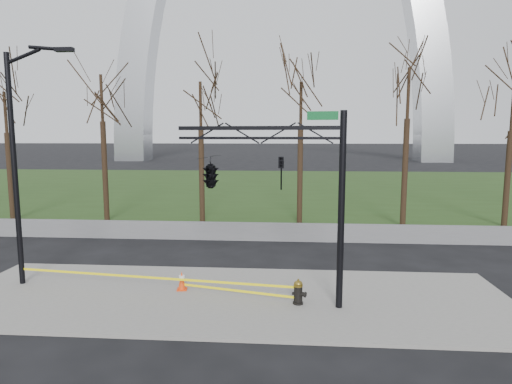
# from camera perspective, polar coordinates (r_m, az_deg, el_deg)

# --- Properties ---
(ground) EXTENTS (500.00, 500.00, 0.00)m
(ground) POSITION_cam_1_polar(r_m,az_deg,el_deg) (14.70, -3.37, -13.69)
(ground) COLOR black
(ground) RESTS_ON ground
(sidewalk) EXTENTS (18.00, 6.00, 0.10)m
(sidewalk) POSITION_cam_1_polar(r_m,az_deg,el_deg) (14.69, -3.37, -13.51)
(sidewalk) COLOR slate
(sidewalk) RESTS_ON ground
(grass_strip) EXTENTS (120.00, 40.00, 0.06)m
(grass_strip) POSITION_cam_1_polar(r_m,az_deg,el_deg) (43.94, 1.81, 0.58)
(grass_strip) COLOR #233B15
(grass_strip) RESTS_ON ground
(guardrail) EXTENTS (60.00, 0.30, 0.90)m
(guardrail) POSITION_cam_1_polar(r_m,az_deg,el_deg) (22.20, -0.64, -5.16)
(guardrail) COLOR #59595B
(guardrail) RESTS_ON ground
(tree_row) EXTENTS (51.06, 4.00, 9.60)m
(tree_row) POSITION_cam_1_polar(r_m,az_deg,el_deg) (25.60, 5.81, 6.31)
(tree_row) COLOR black
(tree_row) RESTS_ON ground
(fire_hydrant) EXTENTS (0.49, 0.34, 0.80)m
(fire_hydrant) POSITION_cam_1_polar(r_m,az_deg,el_deg) (13.96, 5.54, -12.85)
(fire_hydrant) COLOR black
(fire_hydrant) RESTS_ON sidewalk
(traffic_cone) EXTENTS (0.38, 0.38, 0.65)m
(traffic_cone) POSITION_cam_1_polar(r_m,az_deg,el_deg) (15.29, -9.61, -11.26)
(traffic_cone) COLOR red
(traffic_cone) RESTS_ON sidewalk
(street_light) EXTENTS (2.39, 0.22, 8.21)m
(street_light) POSITION_cam_1_polar(r_m,az_deg,el_deg) (16.94, -28.33, 4.51)
(street_light) COLOR black
(street_light) RESTS_ON ground
(traffic_signal_mast) EXTENTS (5.07, 2.53, 6.00)m
(traffic_signal_mast) POSITION_cam_1_polar(r_m,az_deg,el_deg) (13.46, -2.79, 2.53)
(traffic_signal_mast) COLOR black
(traffic_signal_mast) RESTS_ON ground
(caution_tape) EXTENTS (9.66, 1.19, 0.41)m
(caution_tape) POSITION_cam_1_polar(r_m,az_deg,el_deg) (14.92, -10.37, -11.34)
(caution_tape) COLOR #FFEB0D
(caution_tape) RESTS_ON ground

